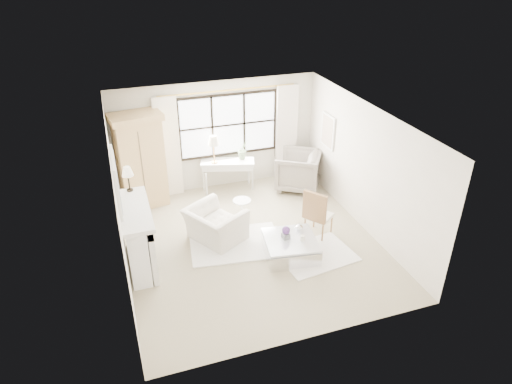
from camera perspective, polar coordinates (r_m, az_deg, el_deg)
floor at (r=9.52m, az=-0.52°, el=-6.39°), size 5.50×5.50×0.00m
ceiling at (r=8.27m, az=-0.60°, el=9.11°), size 5.50×5.50×0.00m
wall_back at (r=11.23m, az=-4.96°, el=7.02°), size 5.00×0.00×5.00m
wall_front at (r=6.67m, az=6.91°, el=-9.68°), size 5.00×0.00×5.00m
wall_left at (r=8.48m, az=-16.83°, el=-1.73°), size 0.00×5.50×5.50m
wall_right at (r=9.80m, az=13.49°, el=2.96°), size 0.00×5.50×5.50m
window_pane at (r=11.19m, az=-3.48°, el=8.37°), size 2.40×0.02×1.50m
window_frame at (r=11.18m, az=-3.47°, el=8.35°), size 2.50×0.04×1.50m
curtain_rod at (r=10.87m, az=-3.53°, el=12.57°), size 3.30×0.04×0.04m
curtain_left at (r=10.99m, az=-10.90°, el=5.44°), size 0.55×0.10×2.47m
curtain_right at (r=11.70m, az=3.83°, el=7.37°), size 0.55×0.10×2.47m
fireplace at (r=8.84m, az=-14.75°, el=-5.44°), size 0.58×1.66×1.26m
mirror_frame at (r=8.26m, az=-17.10°, el=1.24°), size 0.05×1.15×0.95m
mirror_glass at (r=8.26m, az=-16.89°, el=1.27°), size 0.02×1.00×0.80m
art_frame at (r=11.06m, az=8.99°, el=7.53°), size 0.04×0.62×0.82m
art_canvas at (r=11.05m, az=8.89°, el=7.52°), size 0.01×0.52×0.72m
mantel_lamp at (r=8.98m, az=-15.78°, el=2.37°), size 0.22×0.22×0.51m
armoire at (r=10.70m, az=-14.23°, el=3.86°), size 1.23×0.89×2.24m
console_table at (r=11.35m, az=-3.52°, el=2.07°), size 1.37×0.80×0.80m
console_lamp at (r=10.89m, az=-5.34°, el=6.34°), size 0.28×0.28×0.69m
orchid_plant at (r=11.20m, az=-1.66°, el=5.32°), size 0.31×0.27×0.47m
side_table at (r=10.12m, az=-1.77°, el=-1.88°), size 0.40×0.40×0.51m
rug_left at (r=9.49m, az=-2.58°, el=-6.46°), size 2.00×1.53×0.03m
rug_right at (r=9.24m, az=7.48°, el=-7.79°), size 1.58×1.27×0.03m
club_armchair at (r=9.47m, az=-5.10°, el=-4.10°), size 1.39×1.44×0.72m
wingback_chair at (r=11.46m, az=5.27°, el=2.71°), size 1.44×1.43×0.96m
french_chair at (r=9.69m, az=7.75°, el=-3.78°), size 0.67×0.67×1.08m
coffee_table at (r=9.11m, az=4.31°, el=-6.92°), size 1.14×1.14×0.38m
planter_box at (r=8.98m, az=3.74°, el=-5.50°), size 0.15×0.15×0.11m
planter_flowers at (r=8.91m, az=3.77°, el=-4.79°), size 0.16×0.16×0.16m
pillar_candle at (r=8.93m, az=5.83°, el=-5.77°), size 0.08×0.08×0.12m
coffee_vase at (r=9.24m, az=5.41°, el=-4.31°), size 0.20×0.20×0.16m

